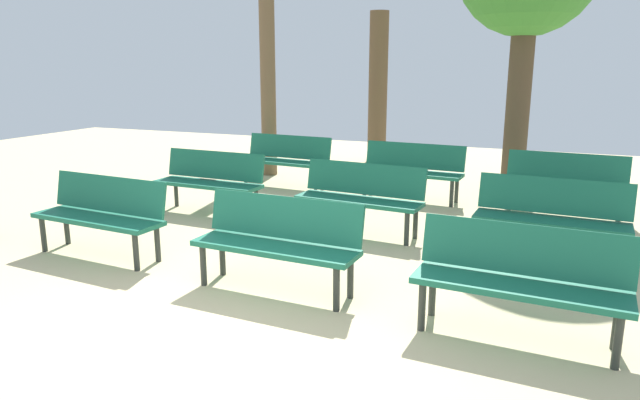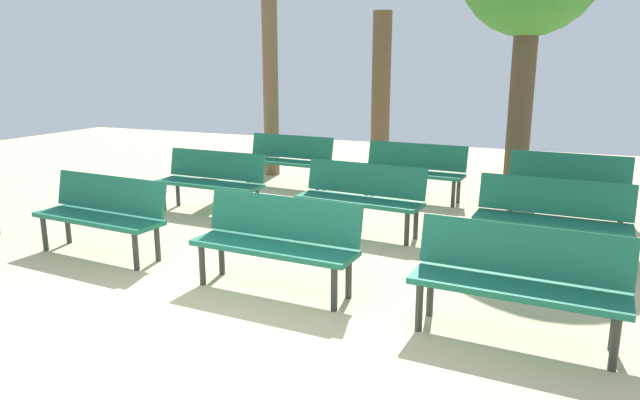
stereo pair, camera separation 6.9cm
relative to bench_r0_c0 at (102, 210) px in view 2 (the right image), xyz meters
The scene contains 12 objects.
ground_plane 2.76m from the bench_r0_c0, 39.07° to the right, with size 24.00×24.00×0.00m, color #CCB789.
bench_r0_c0 is the anchor object (origin of this frame).
bench_r0_c1 2.27m from the bench_r0_c0, ahead, with size 1.62×0.56×0.87m.
bench_r0_c2 4.44m from the bench_r0_c0, ahead, with size 1.62×0.57×0.87m.
bench_r1_c0 2.07m from the bench_r0_c0, 87.99° to the left, with size 1.62×0.54×0.87m.
bench_r1_c1 3.06m from the bench_r0_c0, 38.91° to the left, with size 1.64×0.62×0.87m.
bench_r1_c2 4.95m from the bench_r0_c0, 21.23° to the left, with size 1.62×0.56×0.87m.
bench_r2_c0 4.19m from the bench_r0_c0, 86.57° to the left, with size 1.63×0.60×0.87m.
bench_r2_c1 4.73m from the bench_r0_c0, 57.68° to the left, with size 1.63×0.58×0.87m.
bench_r2_c2 6.10m from the bench_r0_c0, 38.78° to the left, with size 1.63×0.57×0.87m.
tree_0 7.50m from the bench_r0_c0, 82.81° to the left, with size 0.41×0.41×3.18m.
tree_1 5.18m from the bench_r0_c0, 95.81° to the left, with size 0.29×0.29×3.48m.
Camera 2 is at (2.55, -3.03, 2.09)m, focal length 32.24 mm.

